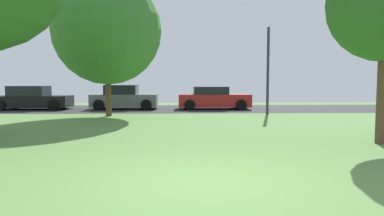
{
  "coord_description": "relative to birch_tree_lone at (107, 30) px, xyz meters",
  "views": [
    {
      "loc": [
        -0.38,
        -5.89,
        1.76
      ],
      "look_at": [
        0.0,
        5.04,
        0.9
      ],
      "focal_mm": 32.86,
      "sensor_mm": 36.0,
      "label": 1
    }
  ],
  "objects": [
    {
      "name": "ground_plane",
      "position": [
        3.9,
        -11.55,
        -4.19
      ],
      "size": [
        44.0,
        44.0,
        0.0
      ],
      "primitive_type": "plane",
      "color": "#5B8442"
    },
    {
      "name": "road_strip",
      "position": [
        3.9,
        4.45,
        -4.19
      ],
      "size": [
        44.0,
        6.4,
        0.01
      ],
      "primitive_type": "cube",
      "color": "#28282B",
      "rests_on": "ground_plane"
    },
    {
      "name": "birch_tree_lone",
      "position": [
        0.0,
        0.0,
        0.0
      ],
      "size": [
        5.27,
        5.27,
        6.83
      ],
      "color": "brown",
      "rests_on": "ground_plane"
    },
    {
      "name": "parked_car_black",
      "position": [
        -5.47,
        4.22,
        -3.54
      ],
      "size": [
        4.42,
        2.03,
        1.44
      ],
      "color": "black",
      "rests_on": "ground_plane"
    },
    {
      "name": "parked_car_grey",
      "position": [
        0.07,
        4.4,
        -3.51
      ],
      "size": [
        4.01,
        2.07,
        1.49
      ],
      "color": "slate",
      "rests_on": "ground_plane"
    },
    {
      "name": "parked_car_red",
      "position": [
        5.6,
        4.2,
        -3.55
      ],
      "size": [
        4.39,
        2.0,
        1.38
      ],
      "color": "#B21E1E",
      "rests_on": "ground_plane"
    },
    {
      "name": "street_lamp_post",
      "position": [
        8.08,
        0.65,
        -1.94
      ],
      "size": [
        0.14,
        0.14,
        4.5
      ],
      "primitive_type": "cylinder",
      "color": "#2D2D33",
      "rests_on": "ground_plane"
    }
  ]
}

